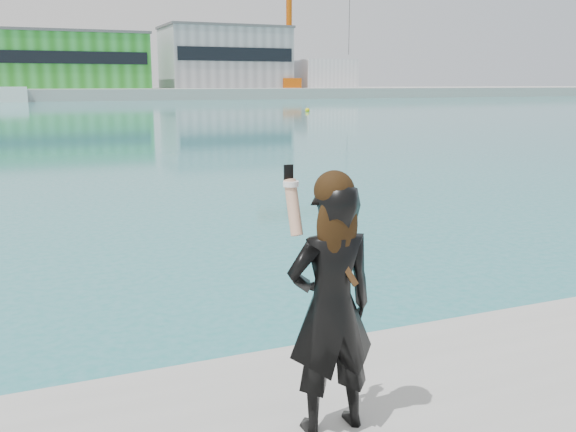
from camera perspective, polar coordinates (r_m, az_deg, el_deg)
name	(u,v)px	position (r m, az deg, el deg)	size (l,w,h in m)	color
far_quay	(21,94)	(133.81, -22.65, 9.99)	(320.00, 40.00, 2.00)	#9E9E99
warehouse_green	(64,60)	(132.20, -19.31, 12.94)	(30.60, 16.36, 10.50)	#238621
warehouse_grey_right	(225,57)	(138.36, -5.63, 13.86)	(25.50, 15.35, 12.50)	gray
ancillary_shed	(324,74)	(144.67, 3.18, 12.51)	(12.00, 10.00, 6.00)	silver
dock_crane	(294,23)	(137.85, 0.57, 16.76)	(23.00, 4.00, 24.00)	#D4560C
flagpole_right	(146,64)	(127.12, -12.55, 13.06)	(1.28, 0.16, 8.00)	silver
buoy_near	(307,112)	(69.81, 1.73, 9.25)	(0.50, 0.50, 0.50)	yellow
woman	(331,301)	(4.11, 3.86, -7.53)	(0.61, 0.40, 1.74)	black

